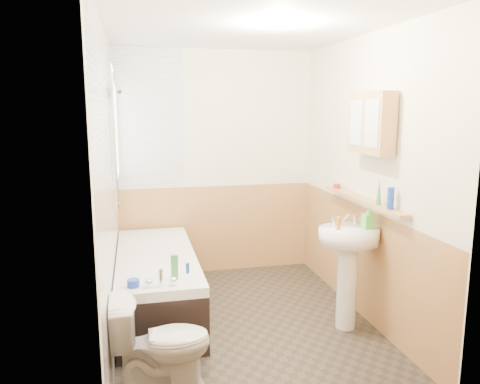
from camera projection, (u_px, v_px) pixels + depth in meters
name	position (u px, v px, depth m)	size (l,w,h in m)	color
floor	(244.00, 323.00, 4.14)	(2.80, 2.80, 0.00)	black
ceiling	(244.00, 27.00, 3.69)	(2.80, 2.80, 0.00)	white
wall_back	(215.00, 164.00, 5.27)	(2.20, 0.02, 2.50)	#F1E9C7
wall_front	(303.00, 223.00, 2.56)	(2.20, 0.02, 2.50)	#F1E9C7
wall_left	(107.00, 188.00, 3.67)	(0.02, 2.80, 2.50)	#F1E9C7
wall_right	(365.00, 179.00, 4.15)	(0.02, 2.80, 2.50)	#F1E9C7
wainscot_right	(359.00, 260.00, 4.28)	(0.01, 2.80, 1.00)	tan
wainscot_front	(298.00, 348.00, 2.71)	(2.20, 0.01, 1.00)	tan
wainscot_back	(216.00, 229.00, 5.38)	(2.20, 0.01, 1.00)	tan
tile_cladding_left	(110.00, 188.00, 3.68)	(0.01, 2.80, 2.50)	white
tile_return_back	(148.00, 119.00, 5.00)	(0.75, 0.01, 1.50)	white
window	(115.00, 131.00, 4.52)	(0.03, 0.79, 0.99)	white
bathtub	(157.00, 281.00, 4.32)	(0.70, 1.83, 0.70)	black
shower_riser	(115.00, 127.00, 4.05)	(0.11, 0.08, 1.27)	silver
toilet	(161.00, 344.00, 3.11)	(0.37, 0.66, 0.65)	white
sink	(348.00, 257.00, 3.94)	(0.52, 0.42, 1.00)	white
pine_shelf	(362.00, 200.00, 4.08)	(0.10, 1.37, 0.03)	tan
medicine_cabinet	(371.00, 123.00, 3.82)	(0.14, 0.56, 0.50)	tan
foam_can	(391.00, 198.00, 3.62)	(0.05, 0.05, 0.17)	#19339E
green_bottle	(379.00, 191.00, 3.79)	(0.04, 0.04, 0.22)	#388447
black_jar	(337.00, 186.00, 4.58)	(0.07, 0.07, 0.04)	maroon
soap_bottle	(368.00, 224.00, 3.86)	(0.08, 0.18, 0.08)	#59C647
clear_bottle	(339.00, 223.00, 3.82)	(0.04, 0.04, 0.11)	orange
blue_gel	(174.00, 267.00, 3.63)	(0.05, 0.03, 0.20)	#388447
cream_jar	(133.00, 283.00, 3.49)	(0.09, 0.09, 0.06)	#19339E
orange_bottle	(188.00, 268.00, 3.77)	(0.03, 0.03, 0.08)	#19339E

